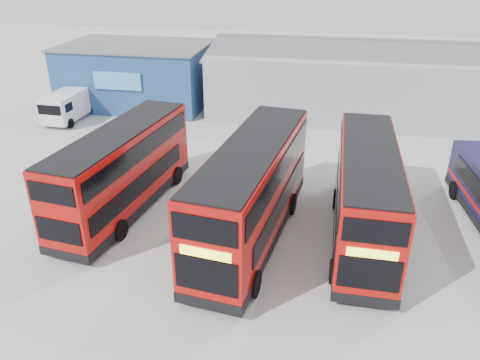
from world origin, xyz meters
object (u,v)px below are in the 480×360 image
(maintenance_shed, at_px, (398,80))
(double_decker_right, at_px, (365,196))
(panel_van, at_px, (69,104))
(double_decker_left, at_px, (123,172))
(office_block, at_px, (138,74))
(double_decker_centre, at_px, (252,194))

(maintenance_shed, bearing_deg, double_decker_right, -99.47)
(double_decker_right, distance_m, panel_van, 25.87)
(double_decker_left, distance_m, double_decker_right, 12.00)
(office_block, xyz_separation_m, maintenance_shed, (22.00, 2.01, 0.02))
(office_block, height_order, panel_van, office_block)
(double_decker_left, relative_size, double_decker_right, 1.00)
(panel_van, bearing_deg, maintenance_shed, 17.24)
(office_block, distance_m, double_decker_centre, 23.75)
(maintenance_shed, height_order, double_decker_right, maintenance_shed)
(double_decker_centre, height_order, double_decker_right, double_decker_centre)
(office_block, bearing_deg, double_decker_right, -44.83)
(office_block, xyz_separation_m, double_decker_left, (6.59, -18.11, -0.39))
(double_decker_left, bearing_deg, maintenance_shed, -120.42)
(double_decker_left, xyz_separation_m, panel_van, (-10.33, 12.67, -0.91))
(office_block, xyz_separation_m, panel_van, (-3.74, -5.44, -1.30))
(double_decker_centre, distance_m, double_decker_right, 5.19)
(double_decker_left, xyz_separation_m, double_decker_centre, (6.91, -1.43, 0.18))
(panel_van, bearing_deg, double_decker_left, -49.70)
(office_block, relative_size, maintenance_shed, 0.40)
(office_block, height_order, maintenance_shed, maintenance_shed)
(maintenance_shed, relative_size, panel_van, 5.75)
(double_decker_left, relative_size, panel_van, 2.00)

